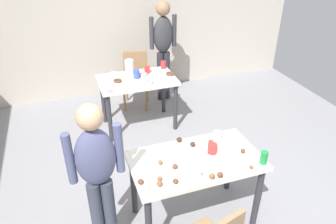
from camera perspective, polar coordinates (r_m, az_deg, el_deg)
name	(u,v)px	position (r m, az deg, el deg)	size (l,w,h in m)	color
ground_plane	(188,221)	(3.40, 3.55, -18.83)	(6.40, 6.40, 0.00)	gray
wall_back	(116,17)	(5.47, -9.32, 16.43)	(6.40, 0.10, 2.60)	#BCB2A3
dining_table_near	(195,169)	(2.99, 4.88, -10.05)	(1.18, 0.66, 0.75)	silver
dining_table_far	(138,87)	(4.49, -5.40, 4.47)	(1.05, 0.65, 0.75)	silver
chair_far_table	(135,76)	(5.17, -5.82, 6.44)	(0.50, 0.50, 0.87)	olive
person_girl_near	(97,170)	(2.65, -12.50, -10.09)	(0.45, 0.21, 1.48)	#383D4C
person_adult_far	(163,43)	(5.14, -0.87, 12.24)	(0.45, 0.22, 1.62)	#28282D
mixing_bowl	(191,172)	(2.72, 4.12, -10.64)	(0.19, 0.19, 0.08)	white
soda_can	(264,158)	(2.95, 16.71, -7.80)	(0.07, 0.07, 0.12)	#198438
fork_near	(212,164)	(2.88, 7.77, -9.10)	(0.17, 0.02, 0.01)	silver
cup_near_0	(212,149)	(2.99, 7.91, -6.47)	(0.09, 0.09, 0.09)	red
cup_near_1	(236,157)	(2.92, 11.96, -7.84)	(0.07, 0.07, 0.10)	white
cup_near_2	(217,136)	(3.15, 8.69, -4.31)	(0.08, 0.08, 0.10)	white
cake_ball_0	(220,175)	(2.75, 9.27, -10.97)	(0.05, 0.05, 0.05)	brown
cake_ball_1	(160,184)	(2.63, -1.50, -12.65)	(0.05, 0.05, 0.05)	brown
cake_ball_2	(160,179)	(2.68, -1.50, -11.81)	(0.04, 0.04, 0.04)	brown
cake_ball_3	(176,181)	(2.66, 1.36, -12.22)	(0.05, 0.05, 0.05)	brown
cake_ball_4	(243,151)	(3.05, 13.21, -6.75)	(0.05, 0.05, 0.05)	brown
cake_ball_5	(175,166)	(2.79, 1.26, -9.68)	(0.05, 0.05, 0.05)	brown
cake_ball_6	(212,176)	(2.72, 7.84, -11.27)	(0.05, 0.05, 0.05)	brown
cake_ball_7	(160,162)	(2.84, -1.37, -8.95)	(0.04, 0.04, 0.04)	brown
cake_ball_8	(251,167)	(2.89, 14.59, -9.49)	(0.04, 0.04, 0.04)	brown
cake_ball_9	(211,142)	(3.11, 7.63, -5.28)	(0.05, 0.05, 0.05)	brown
cake_ball_10	(141,182)	(2.66, -4.90, -12.26)	(0.05, 0.05, 0.05)	brown
cake_ball_11	(193,144)	(3.06, 4.42, -5.73)	(0.05, 0.05, 0.05)	#3D2319
cake_ball_12	(179,140)	(3.11, 2.00, -4.96)	(0.05, 0.05, 0.05)	#3D2319
pitcher_far	(129,67)	(4.58, -6.89, 7.99)	(0.12, 0.12, 0.20)	white
cup_far_0	(147,70)	(4.60, -3.73, 7.54)	(0.08, 0.08, 0.10)	red
cup_far_1	(163,65)	(4.75, -0.84, 8.41)	(0.08, 0.08, 0.11)	red
cup_far_2	(137,74)	(4.43, -5.61, 6.71)	(0.09, 0.09, 0.12)	#3351B2
donut_far_0	(170,74)	(4.54, 0.37, 6.84)	(0.12, 0.12, 0.04)	brown
donut_far_1	(108,91)	(4.12, -10.59, 3.77)	(0.10, 0.10, 0.03)	pink
donut_far_2	(114,74)	(4.59, -9.66, 6.70)	(0.13, 0.13, 0.04)	white
donut_far_3	(149,82)	(4.30, -3.39, 5.42)	(0.12, 0.12, 0.04)	pink
donut_far_4	(143,74)	(4.52, -4.54, 6.71)	(0.14, 0.14, 0.04)	pink
donut_far_5	(118,81)	(4.37, -8.97, 5.53)	(0.12, 0.12, 0.03)	brown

